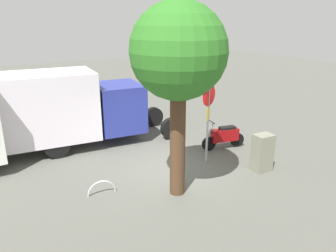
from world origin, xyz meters
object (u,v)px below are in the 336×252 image
(motorcycle, at_px, (224,136))
(street_tree, at_px, (178,55))
(utility_cabinet, at_px, (262,153))
(stop_sign, at_px, (208,111))
(bike_rack_hoop, at_px, (102,194))
(box_truck_near, at_px, (64,107))

(motorcycle, distance_m, street_tree, 5.27)
(utility_cabinet, bearing_deg, stop_sign, -49.98)
(utility_cabinet, relative_size, bike_rack_hoop, 1.50)
(street_tree, distance_m, utility_cabinet, 4.69)
(bike_rack_hoop, bearing_deg, box_truck_near, -90.43)
(stop_sign, relative_size, utility_cabinet, 2.22)
(motorcycle, xyz_separation_m, bike_rack_hoop, (5.34, 1.00, -0.52))
(box_truck_near, xyz_separation_m, stop_sign, (-3.95, 3.93, 0.24))
(street_tree, height_order, bike_rack_hoop, street_tree)
(street_tree, relative_size, bike_rack_hoop, 6.35)
(stop_sign, bearing_deg, bike_rack_hoop, 4.26)
(box_truck_near, distance_m, motorcycle, 6.32)
(motorcycle, height_order, utility_cabinet, utility_cabinet)
(box_truck_near, distance_m, utility_cabinet, 7.54)
(stop_sign, distance_m, street_tree, 3.23)
(street_tree, bearing_deg, motorcycle, -149.07)
(utility_cabinet, bearing_deg, motorcycle, -93.55)
(stop_sign, xyz_separation_m, utility_cabinet, (-1.22, 1.45, -1.24))
(motorcycle, xyz_separation_m, utility_cabinet, (0.13, 2.15, 0.12))
(utility_cabinet, xyz_separation_m, bike_rack_hoop, (5.21, -1.16, -0.64))
(box_truck_near, relative_size, bike_rack_hoop, 9.09)
(box_truck_near, xyz_separation_m, bike_rack_hoop, (0.03, 4.23, -1.64))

